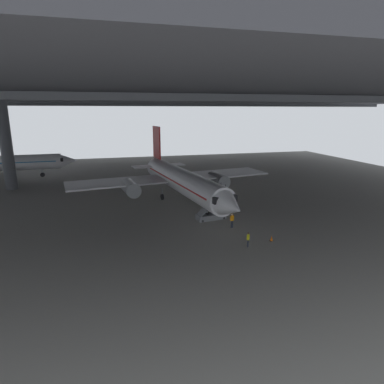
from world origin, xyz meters
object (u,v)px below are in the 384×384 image
(crew_worker_near_nose, at_px, (248,239))
(traffic_cone_orange, at_px, (272,238))
(airplane_main, at_px, (181,180))
(boarding_stairs, at_px, (211,214))
(crew_worker_by_stairs, at_px, (232,220))
(baggage_tug, at_px, (191,182))

(crew_worker_near_nose, xyz_separation_m, traffic_cone_orange, (3.06, 0.78, -0.58))
(airplane_main, relative_size, crew_worker_near_nose, 21.83)
(boarding_stairs, xyz_separation_m, crew_worker_by_stairs, (1.35, -3.64, 0.29))
(boarding_stairs, xyz_separation_m, baggage_tug, (2.50, 19.93, -0.19))
(crew_worker_by_stairs, xyz_separation_m, traffic_cone_orange, (2.59, -4.83, -0.71))
(crew_worker_by_stairs, bearing_deg, boarding_stairs, 110.36)
(airplane_main, distance_m, traffic_cone_orange, 18.89)
(crew_worker_near_nose, bearing_deg, boarding_stairs, 95.43)
(boarding_stairs, bearing_deg, traffic_cone_orange, -65.05)
(airplane_main, bearing_deg, boarding_stairs, -78.33)
(airplane_main, relative_size, baggage_tug, 14.43)
(baggage_tug, bearing_deg, boarding_stairs, -97.14)
(crew_worker_near_nose, bearing_deg, airplane_main, 98.57)
(crew_worker_by_stairs, relative_size, baggage_tug, 0.75)
(boarding_stairs, relative_size, crew_worker_by_stairs, 2.58)
(airplane_main, bearing_deg, baggage_tug, 67.59)
(crew_worker_by_stairs, bearing_deg, baggage_tug, 87.21)
(airplane_main, distance_m, crew_worker_by_stairs, 13.48)
(airplane_main, xyz_separation_m, crew_worker_near_nose, (2.79, -18.49, -2.44))
(crew_worker_near_nose, distance_m, crew_worker_by_stairs, 5.63)
(boarding_stairs, bearing_deg, baggage_tug, 82.86)
(airplane_main, height_order, baggage_tug, airplane_main)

